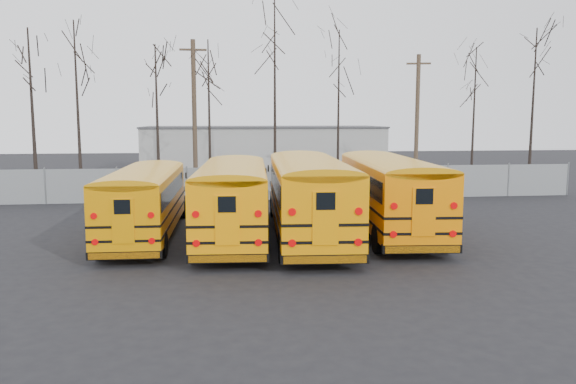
{
  "coord_description": "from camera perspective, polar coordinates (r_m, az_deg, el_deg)",
  "views": [
    {
      "loc": [
        -1.92,
        -21.25,
        4.9
      ],
      "look_at": [
        1.0,
        3.55,
        1.6
      ],
      "focal_mm": 35.0,
      "sensor_mm": 36.0,
      "label": 1
    }
  ],
  "objects": [
    {
      "name": "tree_7",
      "position": [
        38.53,
        18.32,
        6.84
      ],
      "size": [
        0.26,
        0.26,
        9.39
      ],
      "primitive_type": "cone",
      "color": "black",
      "rests_on": "ground"
    },
    {
      "name": "bus_d",
      "position": [
        24.39,
        10.17,
        0.44
      ],
      "size": [
        3.53,
        12.01,
        3.32
      ],
      "rotation": [
        0.0,
        0.0,
        -0.07
      ],
      "color": "black",
      "rests_on": "ground"
    },
    {
      "name": "fence",
      "position": [
        33.53,
        -3.4,
        0.84
      ],
      "size": [
        40.0,
        0.04,
        2.0
      ],
      "primitive_type": "cube",
      "color": "gray",
      "rests_on": "ground"
    },
    {
      "name": "tree_3",
      "position": [
        35.29,
        -13.14,
        6.91
      ],
      "size": [
        0.26,
        0.26,
        9.28
      ],
      "primitive_type": "cone",
      "color": "black",
      "rests_on": "ground"
    },
    {
      "name": "utility_pole_right",
      "position": [
        39.71,
        12.96,
        7.06
      ],
      "size": [
        1.62,
        0.47,
        9.16
      ],
      "rotation": [
        0.0,
        0.0,
        -0.22
      ],
      "color": "#4B3B2A",
      "rests_on": "ground"
    },
    {
      "name": "tree_6",
      "position": [
        38.36,
        5.14,
        8.18
      ],
      "size": [
        0.26,
        0.26,
        10.71
      ],
      "primitive_type": "cone",
      "color": "black",
      "rests_on": "ground"
    },
    {
      "name": "bus_b",
      "position": [
        22.75,
        -5.59,
        -0.16
      ],
      "size": [
        3.28,
        11.54,
        3.19
      ],
      "rotation": [
        0.0,
        0.0,
        -0.06
      ],
      "color": "black",
      "rests_on": "ground"
    },
    {
      "name": "tree_5",
      "position": [
        37.0,
        -1.34,
        9.81
      ],
      "size": [
        0.26,
        0.26,
        12.75
      ],
      "primitive_type": "cone",
      "color": "black",
      "rests_on": "ground"
    },
    {
      "name": "bus_a",
      "position": [
        23.53,
        -14.32,
        -0.45
      ],
      "size": [
        2.64,
        10.62,
        2.96
      ],
      "rotation": [
        0.0,
        0.0,
        -0.02
      ],
      "color": "black",
      "rests_on": "ground"
    },
    {
      "name": "tree_8",
      "position": [
        40.93,
        23.58,
        7.56
      ],
      "size": [
        0.26,
        0.26,
        10.73
      ],
      "primitive_type": "cone",
      "color": "black",
      "rests_on": "ground"
    },
    {
      "name": "distant_building",
      "position": [
        53.47,
        -2.52,
        4.41
      ],
      "size": [
        22.0,
        8.0,
        4.0
      ],
      "primitive_type": "cube",
      "color": "#A5A6A1",
      "rests_on": "ground"
    },
    {
      "name": "utility_pole_left",
      "position": [
        38.45,
        -9.49,
        7.81
      ],
      "size": [
        1.79,
        0.31,
        10.04
      ],
      "rotation": [
        0.0,
        0.0,
        0.03
      ],
      "color": "#453627",
      "rests_on": "ground"
    },
    {
      "name": "tree_1",
      "position": [
        38.41,
        -24.53,
        7.27
      ],
      "size": [
        0.26,
        0.26,
        10.36
      ],
      "primitive_type": "cone",
      "color": "black",
      "rests_on": "ground"
    },
    {
      "name": "tree_4",
      "position": [
        35.0,
        -8.0,
        7.29
      ],
      "size": [
        0.26,
        0.26,
        9.6
      ],
      "primitive_type": "cone",
      "color": "black",
      "rests_on": "ground"
    },
    {
      "name": "tree_2",
      "position": [
        36.07,
        -20.57,
        7.69
      ],
      "size": [
        0.26,
        0.26,
        10.61
      ],
      "primitive_type": "cone",
      "color": "black",
      "rests_on": "ground"
    },
    {
      "name": "ground",
      "position": [
        21.89,
        -1.53,
        -5.41
      ],
      "size": [
        120.0,
        120.0,
        0.0
      ],
      "primitive_type": "plane",
      "color": "black",
      "rests_on": "ground"
    },
    {
      "name": "bus_c",
      "position": [
        22.72,
        2.1,
        0.15
      ],
      "size": [
        3.44,
        12.25,
        3.39
      ],
      "rotation": [
        0.0,
        0.0,
        -0.06
      ],
      "color": "black",
      "rests_on": "ground"
    }
  ]
}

